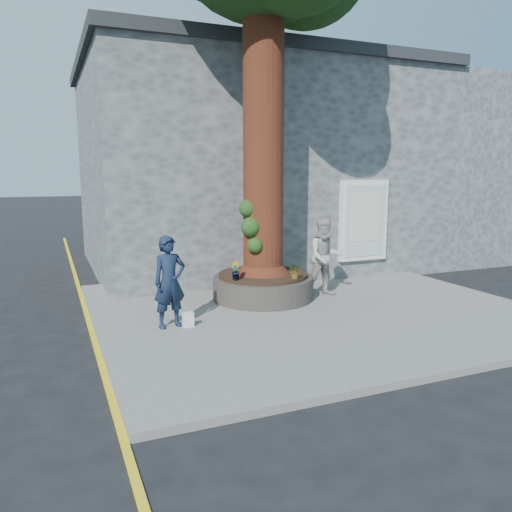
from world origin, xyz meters
name	(u,v)px	position (x,y,z in m)	size (l,w,h in m)	color
ground	(266,333)	(0.00, 0.00, 0.00)	(120.00, 120.00, 0.00)	black
pavement	(310,308)	(1.50, 1.00, 0.06)	(9.00, 8.00, 0.12)	slate
yellow_line	(93,337)	(-3.05, 1.00, 0.00)	(0.10, 30.00, 0.01)	yellow
stone_shop	(248,168)	(2.50, 7.20, 3.16)	(10.30, 8.30, 6.30)	#4D4F52
neighbour_shop	(437,172)	(10.50, 7.20, 3.00)	(6.00, 8.00, 6.00)	#4D4F52
planter	(263,286)	(0.80, 2.00, 0.41)	(2.30, 2.30, 0.60)	black
man	(170,282)	(-1.67, 0.70, 0.99)	(0.63, 0.41, 1.73)	#131F36
woman	(325,257)	(2.27, 1.71, 1.04)	(0.90, 0.70, 1.85)	#ADABA6
shopping_bag	(188,320)	(-1.36, 0.58, 0.26)	(0.20, 0.12, 0.28)	white
plant_a	(236,272)	(-0.05, 1.51, 0.89)	(0.18, 0.12, 0.34)	gray
plant_b	(235,271)	(-0.05, 1.54, 0.92)	(0.22, 0.21, 0.40)	gray
plant_c	(267,259)	(1.29, 2.85, 0.88)	(0.18, 0.18, 0.31)	gray
plant_d	(295,271)	(1.20, 1.15, 0.89)	(0.30, 0.27, 0.34)	gray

